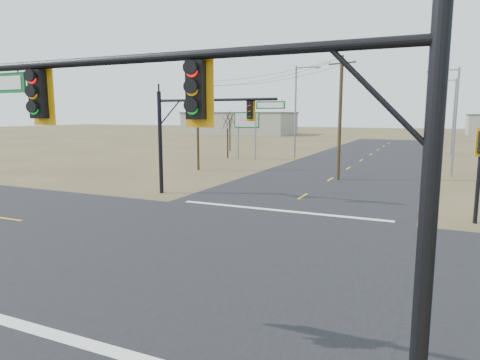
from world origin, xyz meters
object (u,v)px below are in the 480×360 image
(mast_arm_near, at_px, (209,127))
(bare_tree_a, at_px, (228,121))
(mast_arm_far, at_px, (200,120))
(utility_pole_far, at_px, (198,123))
(streetlight_a, at_px, (453,116))
(streetlight_b, at_px, (452,113))
(highway_sign, at_px, (247,126))
(utility_pole_near, at_px, (340,117))
(streetlight_c, at_px, (297,107))
(bare_tree_b, at_px, (230,117))

(mast_arm_near, relative_size, bare_tree_a, 1.84)
(mast_arm_far, relative_size, utility_pole_far, 1.05)
(mast_arm_near, distance_m, streetlight_a, 33.58)
(streetlight_b, bearing_deg, streetlight_a, -89.00)
(utility_pole_far, distance_m, streetlight_a, 22.26)
(mast_arm_near, height_order, bare_tree_a, mast_arm_near)
(highway_sign, bearing_deg, streetlight_a, -32.01)
(utility_pole_near, height_order, streetlight_a, utility_pole_near)
(mast_arm_far, bearing_deg, highway_sign, 94.53)
(streetlight_c, xyz_separation_m, bare_tree_b, (-11.85, 5.84, -1.24))
(utility_pole_near, relative_size, bare_tree_a, 1.75)
(utility_pole_far, xyz_separation_m, bare_tree_a, (-2.33, 11.21, 0.03))
(bare_tree_a, bearing_deg, streetlight_a, -15.05)
(utility_pole_near, bearing_deg, streetlight_c, 117.77)
(mast_arm_near, xyz_separation_m, mast_arm_far, (-9.80, 16.88, -0.17))
(bare_tree_b, bearing_deg, mast_arm_near, -64.68)
(utility_pole_far, height_order, bare_tree_a, utility_pole_far)
(mast_arm_far, height_order, utility_pole_far, utility_pole_far)
(utility_pole_far, bearing_deg, mast_arm_near, -59.67)
(mast_arm_far, distance_m, utility_pole_far, 13.47)
(mast_arm_near, distance_m, bare_tree_b, 54.53)
(utility_pole_near, distance_m, streetlight_a, 9.92)
(mast_arm_far, bearing_deg, bare_tree_a, 100.38)
(utility_pole_near, bearing_deg, bare_tree_a, 142.87)
(utility_pole_near, bearing_deg, streetlight_b, 71.80)
(streetlight_a, bearing_deg, highway_sign, 151.20)
(utility_pole_near, distance_m, bare_tree_b, 29.54)
(mast_arm_near, height_order, bare_tree_b, mast_arm_near)
(streetlight_c, bearing_deg, bare_tree_a, -149.82)
(bare_tree_b, bearing_deg, streetlight_b, 10.23)
(bare_tree_b, bearing_deg, streetlight_c, -26.23)
(bare_tree_a, bearing_deg, utility_pole_near, -37.13)
(mast_arm_near, xyz_separation_m, streetlight_a, (5.09, 33.19, 0.03))
(bare_tree_a, bearing_deg, utility_pole_far, -78.25)
(highway_sign, height_order, bare_tree_b, bare_tree_b)
(mast_arm_near, relative_size, streetlight_c, 0.94)
(utility_pole_far, height_order, bare_tree_b, utility_pole_far)
(streetlight_b, xyz_separation_m, bare_tree_a, (-24.64, -14.86, -1.02))
(mast_arm_near, relative_size, utility_pole_near, 1.05)
(utility_pole_far, bearing_deg, streetlight_b, 49.44)
(mast_arm_far, xyz_separation_m, bare_tree_a, (-9.19, 22.79, -0.44))
(mast_arm_near, xyz_separation_m, streetlight_b, (5.66, 54.53, 0.41))
(mast_arm_near, bearing_deg, utility_pole_near, 88.17)
(utility_pole_far, distance_m, streetlight_c, 15.96)
(utility_pole_near, xyz_separation_m, streetlight_c, (-8.30, 15.76, 1.06))
(mast_arm_far, relative_size, bare_tree_a, 1.57)
(streetlight_b, xyz_separation_m, bare_tree_b, (-28.97, -5.23, -0.56))
(mast_arm_far, distance_m, bare_tree_b, 35.12)
(streetlight_c, bearing_deg, streetlight_b, 36.33)
(streetlight_c, distance_m, bare_tree_b, 13.27)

